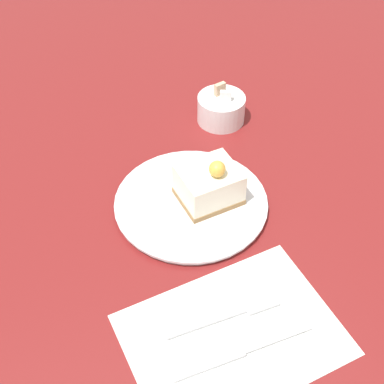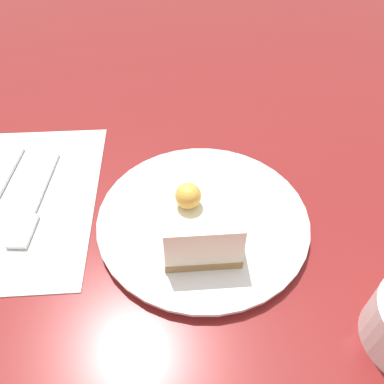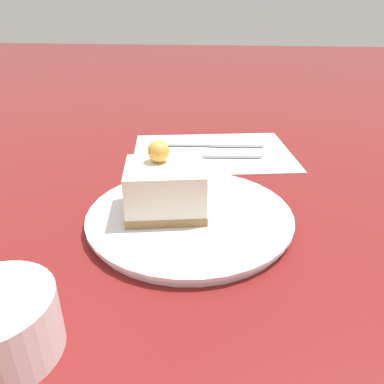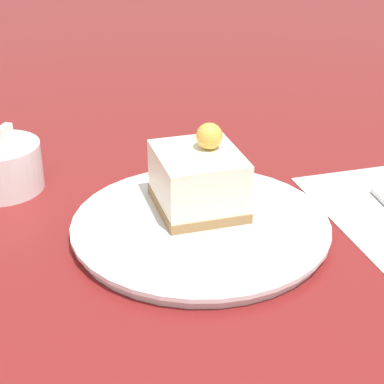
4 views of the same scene
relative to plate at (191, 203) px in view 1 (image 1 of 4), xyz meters
name	(u,v)px [view 1 (image 1 of 4)]	position (x,y,z in m)	size (l,w,h in m)	color
ground_plane	(205,196)	(-0.02, 0.03, -0.01)	(4.00, 4.00, 0.00)	maroon
plate	(191,203)	(0.00, 0.00, 0.00)	(0.23, 0.23, 0.01)	white
cake_slice	(206,185)	(0.00, 0.02, 0.03)	(0.09, 0.10, 0.08)	#9E7547
napkin	(233,334)	(0.22, -0.01, -0.01)	(0.23, 0.28, 0.00)	white
fork	(233,313)	(0.20, 0.00, 0.00)	(0.03, 0.15, 0.00)	silver
knife	(230,355)	(0.25, -0.03, 0.00)	(0.03, 0.18, 0.00)	silver
sugar_bowl	(221,109)	(-0.19, 0.11, 0.02)	(0.08, 0.08, 0.07)	white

